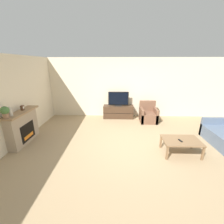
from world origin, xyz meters
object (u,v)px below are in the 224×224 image
tv_stand (118,112)px  tv (118,99)px  mantel_clock (22,108)px  coffee_table (181,142)px  armchair (148,115)px  remote (180,141)px  fireplace (23,127)px  potted_plant (5,112)px  mantel_vase_left (10,112)px

tv_stand → tv: 0.60m
mantel_clock → coffee_table: bearing=-7.6°
coffee_table → armchair: bearing=99.6°
remote → tv: bearing=103.8°
armchair → coffee_table: 2.53m
armchair → fireplace: bearing=-155.2°
remote → potted_plant: bearing=164.9°
fireplace → armchair: 4.78m
potted_plant → armchair: potted_plant is taller
mantel_clock → potted_plant: bearing=-90.1°
potted_plant → armchair: size_ratio=0.37×
mantel_clock → mantel_vase_left: bearing=-90.1°
fireplace → armchair: (4.33, 2.00, -0.25)m
armchair → coffee_table: armchair is taller
armchair → tv: bearing=162.4°
tv → remote: (1.67, -2.96, -0.45)m
coffee_table → remote: bearing=-136.4°
potted_plant → tv_stand: potted_plant is taller
potted_plant → tv: potted_plant is taller
potted_plant → armchair: bearing=31.0°
fireplace → tv: tv is taller
potted_plant → coffee_table: (4.74, 0.10, -0.85)m
tv → mantel_vase_left: bearing=-136.8°
tv → coffee_table: size_ratio=0.92×
coffee_table → mantel_vase_left: bearing=179.1°
coffee_table → remote: 0.10m
mantel_clock → armchair: bearing=23.4°
fireplace → tv_stand: size_ratio=1.01×
potted_plant → tv_stand: (3.01, 3.00, -0.94)m
tv_stand → armchair: size_ratio=1.59×
fireplace → mantel_vase_left: bearing=-87.7°
mantel_vase_left → potted_plant: bearing=-90.0°
tv → remote: 3.42m
potted_plant → tv_stand: bearing=44.9°
potted_plant → coffee_table: bearing=1.2°
mantel_clock → potted_plant: potted_plant is taller
mantel_vase_left → tv: mantel_vase_left is taller
mantel_vase_left → mantel_clock: size_ratio=1.81×
tv → mantel_clock: bearing=-142.9°
mantel_vase_left → remote: size_ratio=1.75×
fireplace → armchair: fireplace is taller
fireplace → tv: 3.89m
potted_plant → coffee_table: potted_plant is taller
mantel_clock → tv: (3.01, 2.27, -0.24)m
tv_stand → armchair: armchair is taller
coffee_table → fireplace: bearing=174.1°
mantel_vase_left → mantel_clock: 0.56m
mantel_vase_left → tv_stand: size_ratio=0.20×
tv_stand → coffee_table: size_ratio=1.36×
mantel_clock → coffee_table: (4.73, -0.63, -0.75)m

